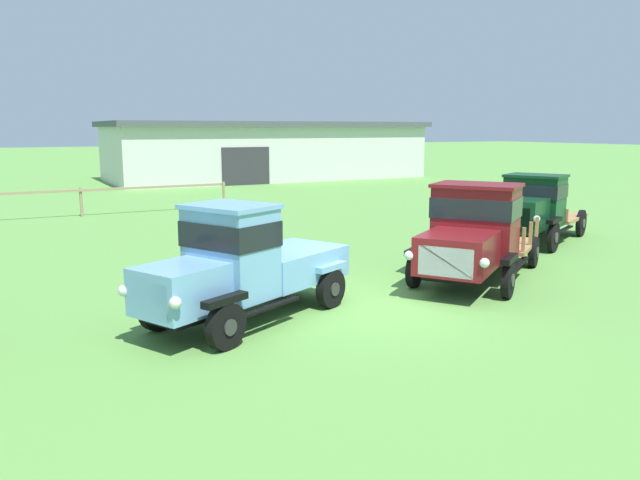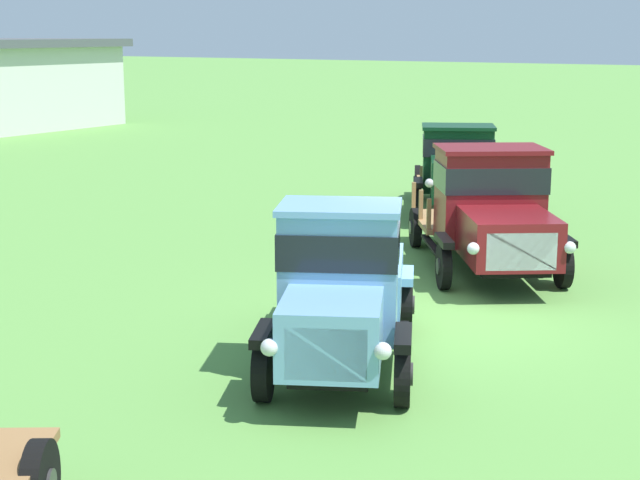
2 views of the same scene
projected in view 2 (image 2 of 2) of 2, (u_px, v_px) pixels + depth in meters
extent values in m
plane|color=#5B9342|center=(432.00, 319.00, 15.19)|extent=(240.00, 240.00, 0.00)
cylinder|color=black|center=(402.00, 374.00, 11.60)|extent=(0.79, 0.52, 0.79)
cylinder|color=#2D2D2D|center=(412.00, 374.00, 11.59)|extent=(0.26, 0.15, 0.28)
cylinder|color=black|center=(264.00, 369.00, 11.76)|extent=(0.79, 0.52, 0.79)
cylinder|color=#2D2D2D|center=(255.00, 369.00, 11.77)|extent=(0.26, 0.15, 0.28)
cylinder|color=black|center=(406.00, 305.00, 14.53)|extent=(0.79, 0.52, 0.79)
cylinder|color=#2D2D2D|center=(414.00, 305.00, 14.52)|extent=(0.26, 0.15, 0.28)
cylinder|color=black|center=(295.00, 302.00, 14.69)|extent=(0.79, 0.52, 0.79)
cylinder|color=#2D2D2D|center=(288.00, 302.00, 14.70)|extent=(0.26, 0.15, 0.28)
cube|color=black|center=(342.00, 329.00, 13.07)|extent=(4.25, 2.72, 0.12)
cube|color=#70A3D1|center=(331.00, 333.00, 11.37)|extent=(1.73, 1.65, 0.80)
cube|color=silver|center=(326.00, 354.00, 10.75)|extent=(0.46, 0.85, 0.60)
sphere|color=silver|center=(383.00, 351.00, 10.66)|extent=(0.20, 0.20, 0.20)
sphere|color=silver|center=(269.00, 347.00, 10.79)|extent=(0.20, 0.20, 0.20)
cube|color=black|center=(403.00, 338.00, 11.51)|extent=(0.90, 0.58, 0.12)
cube|color=black|center=(263.00, 334.00, 11.67)|extent=(0.90, 0.58, 0.12)
cube|color=#70A3D1|center=(340.00, 273.00, 12.48)|extent=(1.64, 1.80, 1.63)
cube|color=black|center=(340.00, 245.00, 12.40)|extent=(1.69, 1.85, 0.46)
cube|color=#70A3D1|center=(340.00, 207.00, 12.30)|extent=(1.77, 1.91, 0.08)
cube|color=black|center=(403.00, 340.00, 12.69)|extent=(1.45, 0.81, 0.05)
cube|color=black|center=(278.00, 336.00, 12.85)|extent=(1.45, 0.81, 0.05)
cube|color=#70A3D1|center=(349.00, 279.00, 14.19)|extent=(2.66, 2.35, 0.63)
cube|color=black|center=(349.00, 260.00, 14.13)|extent=(2.24, 1.99, 0.06)
cube|color=#70A3D1|center=(407.00, 276.00, 14.43)|extent=(0.87, 0.56, 0.12)
cube|color=#70A3D1|center=(295.00, 273.00, 14.60)|extent=(0.87, 0.56, 0.12)
cylinder|color=black|center=(563.00, 265.00, 16.97)|extent=(0.76, 0.60, 0.81)
cylinder|color=#2D2D2D|center=(569.00, 265.00, 16.97)|extent=(0.25, 0.19, 0.28)
cylinder|color=black|center=(444.00, 266.00, 16.87)|extent=(0.76, 0.60, 0.81)
cylinder|color=#2D2D2D|center=(438.00, 266.00, 16.87)|extent=(0.25, 0.19, 0.28)
cylinder|color=black|center=(515.00, 226.00, 20.31)|extent=(0.76, 0.60, 0.81)
cylinder|color=#2D2D2D|center=(520.00, 226.00, 20.32)|extent=(0.25, 0.19, 0.28)
cylinder|color=black|center=(415.00, 227.00, 20.21)|extent=(0.76, 0.60, 0.81)
cylinder|color=#2D2D2D|center=(411.00, 227.00, 20.21)|extent=(0.25, 0.19, 0.28)
cube|color=black|center=(485.00, 243.00, 18.39)|extent=(4.74, 3.78, 0.12)
cube|color=maroon|center=(508.00, 238.00, 16.54)|extent=(2.33, 2.24, 0.82)
cube|color=silver|center=(521.00, 252.00, 15.69)|extent=(0.70, 0.98, 0.61)
sphere|color=silver|center=(570.00, 248.00, 15.70)|extent=(0.20, 0.20, 0.20)
sphere|color=silver|center=(473.00, 249.00, 15.63)|extent=(0.20, 0.20, 0.20)
cube|color=black|center=(564.00, 239.00, 16.87)|extent=(0.88, 0.69, 0.12)
cube|color=black|center=(444.00, 241.00, 16.78)|extent=(0.88, 0.69, 0.12)
cube|color=maroon|center=(489.00, 197.00, 17.97)|extent=(2.11, 2.24, 1.69)
cube|color=black|center=(490.00, 177.00, 17.89)|extent=(2.17, 2.31, 0.47)
cube|color=maroon|center=(491.00, 149.00, 17.78)|extent=(2.26, 2.39, 0.08)
cube|color=black|center=(540.00, 244.00, 18.34)|extent=(1.57, 1.15, 0.05)
cube|color=black|center=(432.00, 245.00, 18.24)|extent=(1.57, 1.15, 0.05)
cube|color=#9E7547|center=(469.00, 221.00, 19.89)|extent=(3.07, 3.02, 0.10)
cube|color=#9E7547|center=(531.00, 213.00, 18.85)|extent=(0.11, 0.11, 0.60)
cube|color=#9E7547|center=(429.00, 214.00, 18.76)|extent=(0.11, 0.11, 0.60)
cube|color=#9E7547|center=(518.00, 204.00, 19.86)|extent=(0.11, 0.11, 0.60)
cube|color=#9E7547|center=(421.00, 205.00, 19.77)|extent=(0.11, 0.11, 0.60)
cube|color=#9E7547|center=(506.00, 195.00, 20.87)|extent=(0.11, 0.11, 0.60)
cube|color=#9E7547|center=(414.00, 196.00, 20.78)|extent=(0.11, 0.11, 0.60)
cylinder|color=black|center=(499.00, 205.00, 22.58)|extent=(0.87, 0.54, 0.90)
cylinder|color=#2D2D2D|center=(503.00, 205.00, 22.57)|extent=(0.29, 0.17, 0.31)
cylinder|color=black|center=(418.00, 204.00, 22.75)|extent=(0.87, 0.54, 0.90)
cylinder|color=#2D2D2D|center=(414.00, 204.00, 22.76)|extent=(0.29, 0.17, 0.31)
cylinder|color=black|center=(488.00, 183.00, 25.87)|extent=(0.87, 0.54, 0.90)
cylinder|color=#2D2D2D|center=(492.00, 183.00, 25.86)|extent=(0.29, 0.17, 0.31)
cylinder|color=black|center=(417.00, 182.00, 26.03)|extent=(0.87, 0.54, 0.90)
cylinder|color=#2D2D2D|center=(414.00, 182.00, 26.04)|extent=(0.29, 0.17, 0.31)
cube|color=black|center=(455.00, 190.00, 24.24)|extent=(4.77, 3.09, 0.12)
cube|color=#0F381E|center=(460.00, 180.00, 22.31)|extent=(1.94, 1.85, 0.94)
cube|color=silver|center=(461.00, 187.00, 21.62)|extent=(0.52, 0.94, 0.70)
sphere|color=silver|center=(493.00, 184.00, 21.53)|extent=(0.20, 0.20, 0.20)
sphere|color=silver|center=(429.00, 183.00, 21.65)|extent=(0.20, 0.20, 0.20)
cube|color=black|center=(500.00, 184.00, 22.48)|extent=(1.01, 0.64, 0.12)
cube|color=black|center=(418.00, 182.00, 22.64)|extent=(1.01, 0.64, 0.12)
cube|color=#0F381E|center=(457.00, 160.00, 23.57)|extent=(1.80, 2.00, 1.50)
cube|color=black|center=(458.00, 146.00, 23.50)|extent=(1.86, 2.06, 0.42)
cube|color=#0F381E|center=(458.00, 127.00, 23.41)|extent=(1.94, 2.12, 0.08)
cube|color=black|center=(494.00, 194.00, 23.78)|extent=(1.55, 0.88, 0.05)
cube|color=black|center=(419.00, 192.00, 23.95)|extent=(1.55, 0.88, 0.05)
cube|color=#9E7547|center=(453.00, 177.00, 25.54)|extent=(3.13, 2.84, 0.10)
cube|color=#9E7547|center=(456.00, 175.00, 24.29)|extent=(0.87, 1.62, 0.44)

